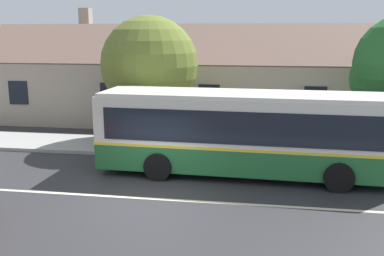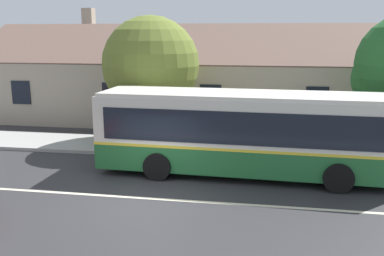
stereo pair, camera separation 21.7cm
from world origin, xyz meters
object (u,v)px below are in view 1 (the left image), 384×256
(bench_by_building, at_px, (131,137))
(bench_down_street, at_px, (224,139))
(street_tree_secondary, at_px, (151,67))
(transit_bus, at_px, (243,131))

(bench_by_building, height_order, bench_down_street, same)
(bench_down_street, xyz_separation_m, street_tree_secondary, (-3.50, 1.00, 3.03))
(street_tree_secondary, bearing_deg, transit_bus, -42.32)
(transit_bus, xyz_separation_m, bench_down_street, (-0.95, 3.06, -1.08))
(transit_bus, bearing_deg, bench_down_street, 107.31)
(bench_down_street, distance_m, street_tree_secondary, 4.74)
(bench_by_building, xyz_separation_m, bench_down_street, (4.11, 0.40, -0.02))
(transit_bus, height_order, bench_by_building, transit_bus)
(transit_bus, distance_m, bench_by_building, 5.82)
(transit_bus, relative_size, bench_down_street, 6.81)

